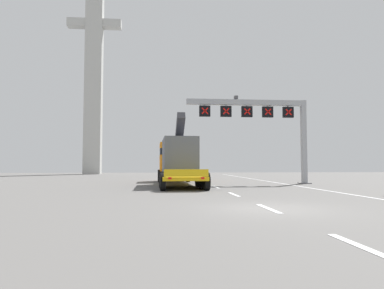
# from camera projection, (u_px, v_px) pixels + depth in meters

# --- Properties ---
(ground) EXTENTS (112.00, 112.00, 0.00)m
(ground) POSITION_uv_depth(u_px,v_px,m) (268.00, 208.00, 12.57)
(ground) COLOR slate
(lane_markings) EXTENTS (0.20, 44.15, 0.01)m
(lane_markings) POSITION_uv_depth(u_px,v_px,m) (210.00, 185.00, 27.26)
(lane_markings) COLOR silver
(lane_markings) RESTS_ON ground
(edge_line_right) EXTENTS (0.20, 63.00, 0.01)m
(edge_line_right) POSITION_uv_depth(u_px,v_px,m) (300.00, 186.00, 25.06)
(edge_line_right) COLOR silver
(edge_line_right) RESTS_ON ground
(overhead_lane_gantry) EXTENTS (10.37, 0.90, 7.31)m
(overhead_lane_gantry) POSITION_uv_depth(u_px,v_px,m) (263.00, 117.00, 28.77)
(overhead_lane_gantry) COLOR #9EA0A5
(overhead_lane_gantry) RESTS_ON ground
(heavy_haul_truck_yellow) EXTENTS (3.32, 14.12, 5.30)m
(heavy_haul_truck_yellow) POSITION_uv_depth(u_px,v_px,m) (177.00, 160.00, 28.55)
(heavy_haul_truck_yellow) COLOR yellow
(heavy_haul_truck_yellow) RESTS_ON ground
(bridge_pylon_distant) EXTENTS (9.00, 2.00, 41.36)m
(bridge_pylon_distant) POSITION_uv_depth(u_px,v_px,m) (94.00, 50.00, 58.61)
(bridge_pylon_distant) COLOR #B7B7B2
(bridge_pylon_distant) RESTS_ON ground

